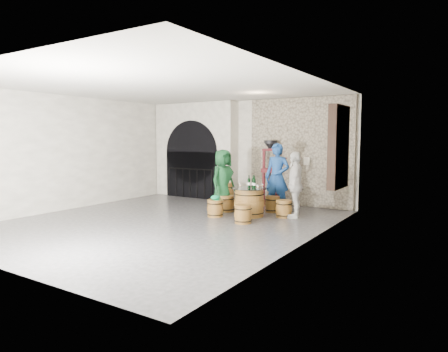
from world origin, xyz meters
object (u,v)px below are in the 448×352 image
Objects in this scene: barrel_table at (249,202)px; wine_bottle_left at (249,183)px; barrel_stool_left at (227,203)px; wine_bottle_center at (254,183)px; wine_bottle_right at (253,183)px; person_green at (223,180)px; person_white at (295,185)px; corking_press at (270,167)px; barrel_stool_near_right at (243,214)px; barrel_stool_far at (273,204)px; barrel_stool_right at (284,209)px; person_blue at (277,177)px; side_barrel at (226,193)px; barrel_stool_near_left at (215,208)px.

barrel_table is 2.94× the size of wine_bottle_left.
wine_bottle_center reaches higher than barrel_stool_left.
person_green is at bearing 169.67° from wine_bottle_right.
person_white reaches higher than wine_bottle_left.
corking_press is at bearing 99.69° from barrel_table.
wine_bottle_left is at bearing -16.03° from barrel_stool_left.
wine_bottle_left is 0.16m from wine_bottle_center.
barrel_stool_near_right is 2.93m from corking_press.
wine_bottle_center is (-0.16, 0.85, 0.65)m from barrel_stool_near_right.
corking_press reaches higher than wine_bottle_center.
wine_bottle_left is at bearing -96.98° from person_green.
person_green reaches higher than person_white.
barrel_stool_far is 1.01m from wine_bottle_right.
barrel_stool_far is 1.51m from person_green.
barrel_stool_right is 1.11m from person_blue.
side_barrel is at bearing 123.50° from barrel_stool_left.
person_blue reaches higher than barrel_stool_near_right.
barrel_stool_right is at bearing -58.76° from corking_press.
wine_bottle_right is (0.05, 0.10, 0.50)m from barrel_table.
person_white is at bearing 58.60° from barrel_stool_near_right.
wine_bottle_right is at bearing 132.08° from wine_bottle_center.
barrel_table is 0.57× the size of person_white.
barrel_stool_far is 1.07m from wine_bottle_center.
side_barrel is at bearing 167.57° from person_blue.
person_green is (-1.26, -0.55, 0.63)m from barrel_stool_far.
barrel_stool_right is 0.24× the size of person_blue.
barrel_stool_near_left is at bearing -142.68° from barrel_table.
barrel_stool_far is 1.00× the size of barrel_stool_near_left.
barrel_stool_left is 1.20m from wine_bottle_center.
person_green is at bearing 109.44° from barrel_stool_near_left.
person_green is 1.07m from wine_bottle_right.
person_green reaches higher than wine_bottle_left.
barrel_table is at bearing -175.20° from wine_bottle_center.
barrel_stool_near_left is at bearing -79.56° from barrel_stool_left.
barrel_stool_far is at bearing 55.21° from barrel_stool_near_left.
barrel_table is at bearing 109.20° from barrel_stool_near_right.
side_barrel is (-1.50, 1.23, -0.03)m from barrel_table.
barrel_stool_near_right is (0.29, -0.84, -0.15)m from barrel_table.
person_blue is 1.06m from wine_bottle_left.
barrel_stool_far is at bearing 73.10° from barrel_table.
barrel_stool_left is at bearing -176.97° from barrel_stool_right.
barrel_stool_far is 1.36× the size of wine_bottle_right.
person_white is (0.77, -0.57, -0.10)m from person_blue.
person_blue reaches higher than side_barrel.
person_green is at bearing 163.55° from barrel_table.
barrel_table is 0.90m from barrel_stool_right.
barrel_stool_far is 0.76m from barrel_stool_right.
side_barrel is (-2.57, 0.78, -0.51)m from person_white.
barrel_table is 1.94m from side_barrel.
person_white is (1.07, 0.45, 0.48)m from barrel_table.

